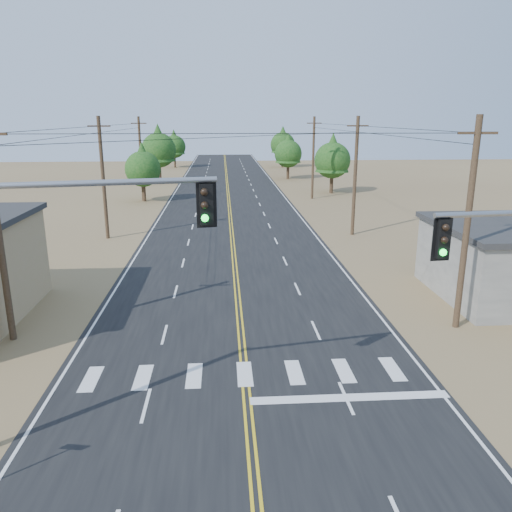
{
  "coord_description": "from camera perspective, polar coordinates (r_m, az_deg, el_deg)",
  "views": [
    {
      "loc": [
        -0.76,
        -9.83,
        9.85
      ],
      "look_at": [
        0.79,
        12.96,
        3.5
      ],
      "focal_mm": 35.0,
      "sensor_mm": 36.0,
      "label": 1
    }
  ],
  "objects": [
    {
      "name": "utility_pole_right_far",
      "position": [
        63.02,
        6.55,
        11.13
      ],
      "size": [
        1.8,
        0.3,
        10.0
      ],
      "color": "#4C3826",
      "rests_on": "ground"
    },
    {
      "name": "tree_right_near",
      "position": [
        68.18,
        8.74,
        11.16
      ],
      "size": [
        4.76,
        4.76,
        7.94
      ],
      "color": "#3F2D1E",
      "rests_on": "ground"
    },
    {
      "name": "utility_pole_right_mid",
      "position": [
        43.58,
        11.26,
        9.01
      ],
      "size": [
        1.8,
        0.3,
        10.0
      ],
      "color": "#4C3826",
      "rests_on": "ground"
    },
    {
      "name": "tree_left_far",
      "position": [
        104.5,
        -9.34,
        12.49
      ],
      "size": [
        4.56,
        4.56,
        7.61
      ],
      "color": "#3F2D1E",
      "rests_on": "ground"
    },
    {
      "name": "tree_left_mid",
      "position": [
        81.07,
        -11.08,
        12.18
      ],
      "size": [
        5.39,
        5.39,
        8.98
      ],
      "color": "#3F2D1E",
      "rests_on": "ground"
    },
    {
      "name": "signal_mast_left",
      "position": [
        15.7,
        -22.89,
        -1.3
      ],
      "size": [
        7.23,
        1.6,
        8.28
      ],
      "rotation": [
        0.0,
        0.0,
        0.18
      ],
      "color": "gray",
      "rests_on": "ground"
    },
    {
      "name": "tree_left_near",
      "position": [
        62.16,
        -12.83,
        10.07
      ],
      "size": [
        4.26,
        4.26,
        7.09
      ],
      "color": "#3F2D1E",
      "rests_on": "ground"
    },
    {
      "name": "utility_pole_left_mid",
      "position": [
        43.21,
        -17.07,
        8.58
      ],
      "size": [
        1.8,
        0.3,
        10.0
      ],
      "color": "#4C3826",
      "rests_on": "ground"
    },
    {
      "name": "utility_pole_left_far",
      "position": [
        62.77,
        -13.02,
        10.83
      ],
      "size": [
        1.8,
        0.3,
        10.0
      ],
      "color": "#4C3826",
      "rests_on": "ground"
    },
    {
      "name": "tree_right_far",
      "position": [
        103.89,
        3.08,
        12.88
      ],
      "size": [
        4.97,
        4.97,
        8.28
      ],
      "color": "#3F2D1E",
      "rests_on": "ground"
    },
    {
      "name": "road",
      "position": [
        41.03,
        -2.7,
        1.64
      ],
      "size": [
        15.0,
        200.0,
        0.02
      ],
      "primitive_type": "cube",
      "color": "black",
      "rests_on": "ground"
    },
    {
      "name": "utility_pole_right_near",
      "position": [
        25.01,
        23.0,
        3.38
      ],
      "size": [
        1.8,
        0.3,
        10.0
      ],
      "color": "#4C3826",
      "rests_on": "ground"
    },
    {
      "name": "tree_right_mid",
      "position": [
        83.79,
        3.7,
        11.9
      ],
      "size": [
        4.49,
        4.49,
        7.49
      ],
      "color": "#3F2D1E",
      "rests_on": "ground"
    }
  ]
}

